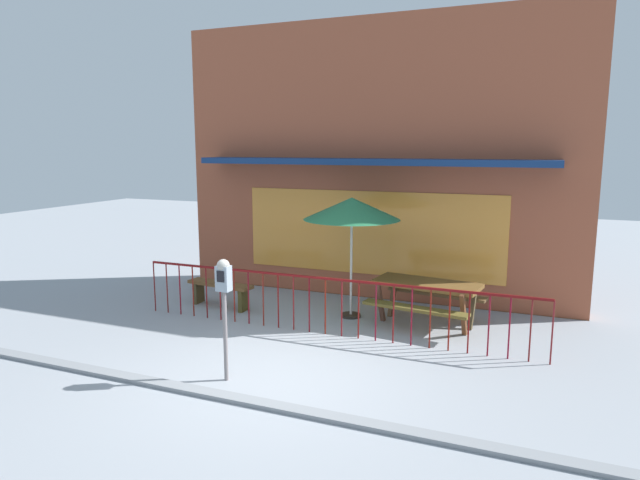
{
  "coord_description": "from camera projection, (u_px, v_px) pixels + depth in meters",
  "views": [
    {
      "loc": [
        3.25,
        -6.28,
        3.09
      ],
      "look_at": [
        -0.26,
        2.32,
        1.51
      ],
      "focal_mm": 31.05,
      "sensor_mm": 36.0,
      "label": 1
    }
  ],
  "objects": [
    {
      "name": "patio_fence_front",
      "position": [
        325.0,
        295.0,
        9.11
      ],
      "size": [
        6.97,
        0.04,
        0.97
      ],
      "color": "#680C0D",
      "rests_on": "ground"
    },
    {
      "name": "patio_umbrella",
      "position": [
        352.0,
        209.0,
        9.82
      ],
      "size": [
        1.73,
        1.73,
        2.2
      ],
      "color": "black",
      "rests_on": "ground"
    },
    {
      "name": "curb_edge",
      "position": [
        244.0,
        402.0,
        6.76
      ],
      "size": [
        11.58,
        0.2,
        0.11
      ],
      "primitive_type": "cube",
      "color": "gray",
      "rests_on": "ground"
    },
    {
      "name": "parking_meter_near",
      "position": [
        224.0,
        288.0,
        7.19
      ],
      "size": [
        0.18,
        0.17,
        1.65
      ],
      "color": "slate",
      "rests_on": "ground"
    },
    {
      "name": "picnic_table_left",
      "position": [
        426.0,
        291.0,
        9.58
      ],
      "size": [
        1.98,
        1.6,
        0.79
      ],
      "color": "brown",
      "rests_on": "ground"
    },
    {
      "name": "patio_bench",
      "position": [
        220.0,
        289.0,
        10.73
      ],
      "size": [
        1.43,
        0.51,
        0.48
      ],
      "color": "brown",
      "rests_on": "ground"
    },
    {
      "name": "pub_storefront",
      "position": [
        374.0,
        162.0,
        11.2
      ],
      "size": [
        8.27,
        1.22,
        5.58
      ],
      "color": "brown",
      "rests_on": "ground"
    },
    {
      "name": "ground",
      "position": [
        273.0,
        378.0,
        7.47
      ],
      "size": [
        40.0,
        40.0,
        0.0
      ],
      "primitive_type": "plane",
      "color": "#949AA1"
    }
  ]
}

